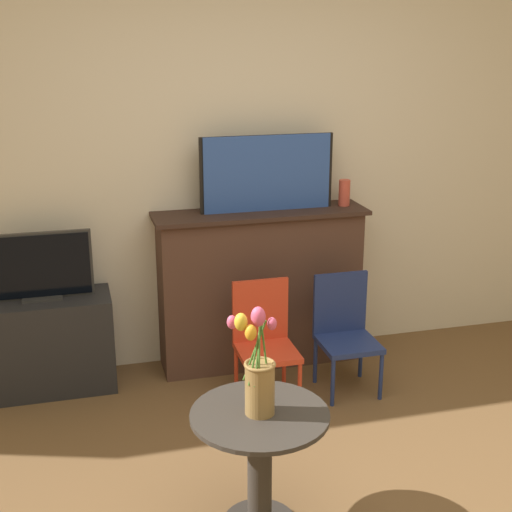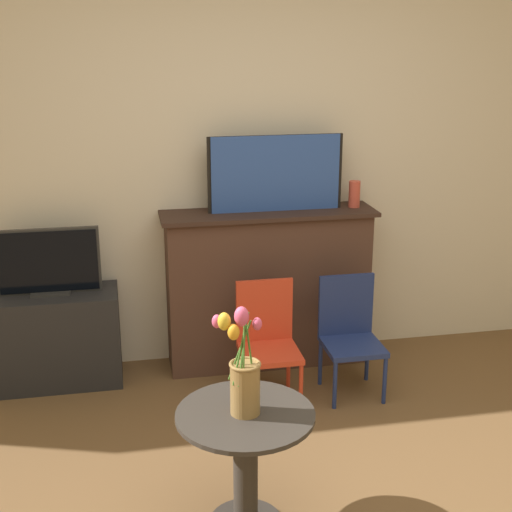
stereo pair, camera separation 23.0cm
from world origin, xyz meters
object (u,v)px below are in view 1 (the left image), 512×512
object	(u,v)px
painting	(267,173)
vase_tulips	(258,375)
chair_red	(264,337)
chair_blue	(345,328)
tv_monitor	(40,267)

from	to	relation	value
painting	vase_tulips	bearing A→B (deg)	-106.98
vase_tulips	painting	bearing A→B (deg)	73.02
chair_red	chair_blue	world-z (taller)	same
painting	tv_monitor	xyz separation A→B (m)	(-1.34, -0.04, -0.46)
tv_monitor	chair_blue	distance (m)	1.77
tv_monitor	chair_red	distance (m)	1.32
vase_tulips	chair_red	bearing A→B (deg)	73.18
chair_red	chair_blue	xyz separation A→B (m)	(0.48, -0.01, 0.00)
chair_red	vase_tulips	size ratio (longest dim) A/B	1.40
tv_monitor	chair_blue	world-z (taller)	tv_monitor
painting	chair_blue	bearing A→B (deg)	-53.86
chair_red	vase_tulips	distance (m)	1.20
tv_monitor	chair_red	bearing A→B (deg)	-19.16
chair_blue	vase_tulips	distance (m)	1.41
chair_blue	tv_monitor	bearing A→B (deg)	165.89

